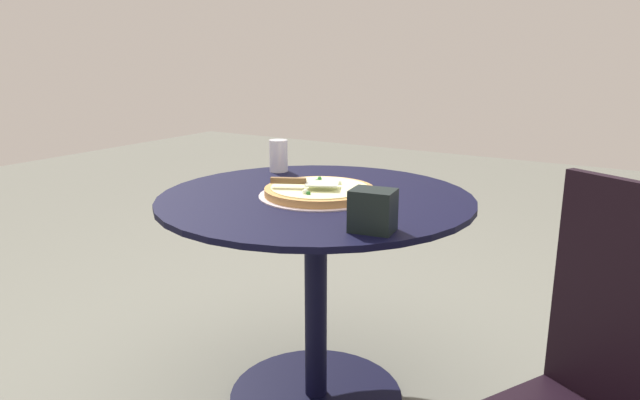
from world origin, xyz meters
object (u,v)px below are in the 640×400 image
Objects in this scene: patio_table at (316,260)px; pizza_on_tray at (320,191)px; drinking_cup at (278,156)px; napkin_dispenser at (373,210)px; pizza_server at (304,182)px.

patio_table is 0.23m from pizza_on_tray.
patio_table is at bearing 52.31° from drinking_cup.
patio_table is 8.31× the size of drinking_cup.
napkin_dispenser is (0.24, 0.32, 0.27)m from patio_table.
drinking_cup is at bearing -133.54° from pizza_server.
patio_table is 0.48m from napkin_dispenser.
drinking_cup is (-0.29, -0.31, 0.01)m from pizza_server.
napkin_dispenser is (0.49, 0.64, -0.01)m from drinking_cup.
pizza_server is (0.04, -0.01, 0.27)m from patio_table.
napkin_dispenser reaches higher than pizza_server.
pizza_on_tray is 0.42m from drinking_cup.
napkin_dispenser reaches higher than pizza_on_tray.
drinking_cup is (-0.25, -0.32, 0.28)m from patio_table.
napkin_dispenser reaches higher than patio_table.
drinking_cup is 0.80m from napkin_dispenser.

